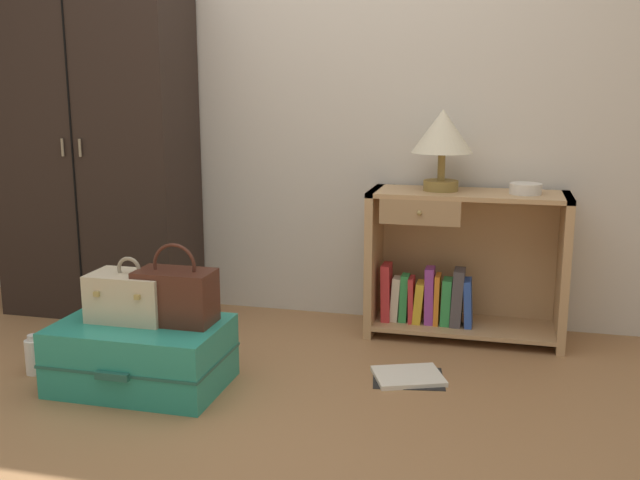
{
  "coord_description": "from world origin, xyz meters",
  "views": [
    {
      "loc": [
        0.92,
        -2.3,
        1.24
      ],
      "look_at": [
        0.13,
        0.81,
        0.55
      ],
      "focal_mm": 40.82,
      "sensor_mm": 36.0,
      "label": 1
    }
  ],
  "objects_px": {
    "bookshelf": "(458,267)",
    "open_book_on_floor": "(408,377)",
    "bottle": "(34,356)",
    "handbag": "(176,296)",
    "bowl": "(525,189)",
    "table_lamp": "(442,135)",
    "suitcase_large": "(142,355)",
    "train_case": "(130,296)",
    "wardrobe": "(96,144)"
  },
  "relations": [
    {
      "from": "open_book_on_floor",
      "to": "bottle",
      "type": "bearing_deg",
      "value": -167.75
    },
    {
      "from": "table_lamp",
      "to": "bottle",
      "type": "bearing_deg",
      "value": -149.62
    },
    {
      "from": "open_book_on_floor",
      "to": "suitcase_large",
      "type": "bearing_deg",
      "value": -161.8
    },
    {
      "from": "wardrobe",
      "to": "bottle",
      "type": "xyz_separation_m",
      "value": [
        0.19,
        -0.92,
        -0.84
      ]
    },
    {
      "from": "bookshelf",
      "to": "train_case",
      "type": "distance_m",
      "value": 1.59
    },
    {
      "from": "bookshelf",
      "to": "table_lamp",
      "type": "bearing_deg",
      "value": -179.29
    },
    {
      "from": "handbag",
      "to": "open_book_on_floor",
      "type": "relative_size",
      "value": 0.95
    },
    {
      "from": "table_lamp",
      "to": "bowl",
      "type": "relative_size",
      "value": 2.61
    },
    {
      "from": "handbag",
      "to": "bowl",
      "type": "bearing_deg",
      "value": 33.28
    },
    {
      "from": "bottle",
      "to": "bookshelf",
      "type": "bearing_deg",
      "value": 29.01
    },
    {
      "from": "bookshelf",
      "to": "bowl",
      "type": "bearing_deg",
      "value": -3.7
    },
    {
      "from": "wardrobe",
      "to": "table_lamp",
      "type": "distance_m",
      "value": 1.84
    },
    {
      "from": "train_case",
      "to": "handbag",
      "type": "xyz_separation_m",
      "value": [
        0.2,
        0.01,
        0.01
      ]
    },
    {
      "from": "open_book_on_floor",
      "to": "table_lamp",
      "type": "bearing_deg",
      "value": 84.59
    },
    {
      "from": "handbag",
      "to": "bottle",
      "type": "xyz_separation_m",
      "value": [
        -0.66,
        -0.04,
        -0.31
      ]
    },
    {
      "from": "bottle",
      "to": "handbag",
      "type": "bearing_deg",
      "value": 3.51
    },
    {
      "from": "bowl",
      "to": "train_case",
      "type": "bearing_deg",
      "value": -149.99
    },
    {
      "from": "bowl",
      "to": "handbag",
      "type": "distance_m",
      "value": 1.7
    },
    {
      "from": "bowl",
      "to": "table_lamp",
      "type": "bearing_deg",
      "value": 177.37
    },
    {
      "from": "suitcase_large",
      "to": "bottle",
      "type": "distance_m",
      "value": 0.52
    },
    {
      "from": "table_lamp",
      "to": "suitcase_large",
      "type": "height_order",
      "value": "table_lamp"
    },
    {
      "from": "table_lamp",
      "to": "open_book_on_floor",
      "type": "height_order",
      "value": "table_lamp"
    },
    {
      "from": "wardrobe",
      "to": "bottle",
      "type": "distance_m",
      "value": 1.26
    },
    {
      "from": "bowl",
      "to": "open_book_on_floor",
      "type": "height_order",
      "value": "bowl"
    },
    {
      "from": "bookshelf",
      "to": "table_lamp",
      "type": "height_order",
      "value": "table_lamp"
    },
    {
      "from": "wardrobe",
      "to": "handbag",
      "type": "bearing_deg",
      "value": -45.76
    },
    {
      "from": "wardrobe",
      "to": "bottle",
      "type": "height_order",
      "value": "wardrobe"
    },
    {
      "from": "bowl",
      "to": "bottle",
      "type": "bearing_deg",
      "value": -155.14
    },
    {
      "from": "open_book_on_floor",
      "to": "bookshelf",
      "type": "bearing_deg",
      "value": 75.96
    },
    {
      "from": "table_lamp",
      "to": "bowl",
      "type": "xyz_separation_m",
      "value": [
        0.4,
        -0.02,
        -0.24
      ]
    },
    {
      "from": "table_lamp",
      "to": "train_case",
      "type": "bearing_deg",
      "value": -141.8
    },
    {
      "from": "wardrobe",
      "to": "table_lamp",
      "type": "height_order",
      "value": "wardrobe"
    },
    {
      "from": "suitcase_large",
      "to": "handbag",
      "type": "relative_size",
      "value": 2.08
    },
    {
      "from": "wardrobe",
      "to": "table_lamp",
      "type": "relative_size",
      "value": 4.72
    },
    {
      "from": "suitcase_large",
      "to": "handbag",
      "type": "distance_m",
      "value": 0.29
    },
    {
      "from": "bookshelf",
      "to": "open_book_on_floor",
      "type": "distance_m",
      "value": 0.73
    },
    {
      "from": "bookshelf",
      "to": "suitcase_large",
      "type": "relative_size",
      "value": 1.37
    },
    {
      "from": "table_lamp",
      "to": "handbag",
      "type": "relative_size",
      "value": 1.17
    },
    {
      "from": "bookshelf",
      "to": "bottle",
      "type": "distance_m",
      "value": 2.02
    },
    {
      "from": "handbag",
      "to": "bottle",
      "type": "distance_m",
      "value": 0.73
    },
    {
      "from": "bowl",
      "to": "suitcase_large",
      "type": "relative_size",
      "value": 0.22
    },
    {
      "from": "bookshelf",
      "to": "open_book_on_floor",
      "type": "height_order",
      "value": "bookshelf"
    },
    {
      "from": "table_lamp",
      "to": "train_case",
      "type": "relative_size",
      "value": 1.19
    },
    {
      "from": "wardrobe",
      "to": "bottle",
      "type": "relative_size",
      "value": 10.44
    },
    {
      "from": "wardrobe",
      "to": "train_case",
      "type": "distance_m",
      "value": 1.23
    },
    {
      "from": "suitcase_large",
      "to": "bottle",
      "type": "relative_size",
      "value": 3.94
    },
    {
      "from": "wardrobe",
      "to": "train_case",
      "type": "xyz_separation_m",
      "value": [
        0.65,
        -0.88,
        -0.55
      ]
    },
    {
      "from": "bookshelf",
      "to": "handbag",
      "type": "distance_m",
      "value": 1.43
    },
    {
      "from": "table_lamp",
      "to": "bottle",
      "type": "xyz_separation_m",
      "value": [
        -1.65,
        -0.97,
        -0.92
      ]
    },
    {
      "from": "wardrobe",
      "to": "handbag",
      "type": "relative_size",
      "value": 5.52
    }
  ]
}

